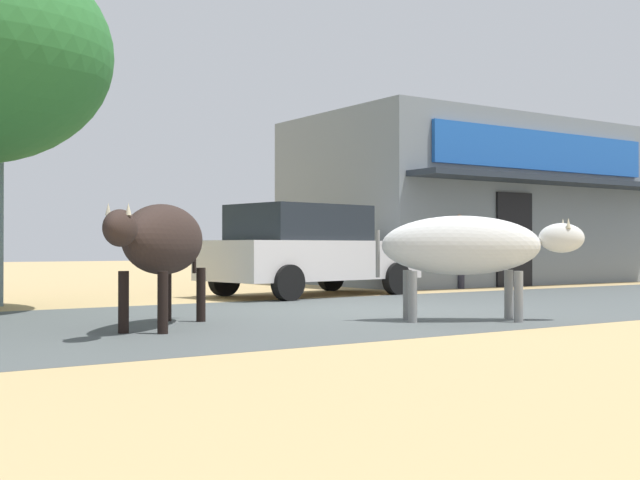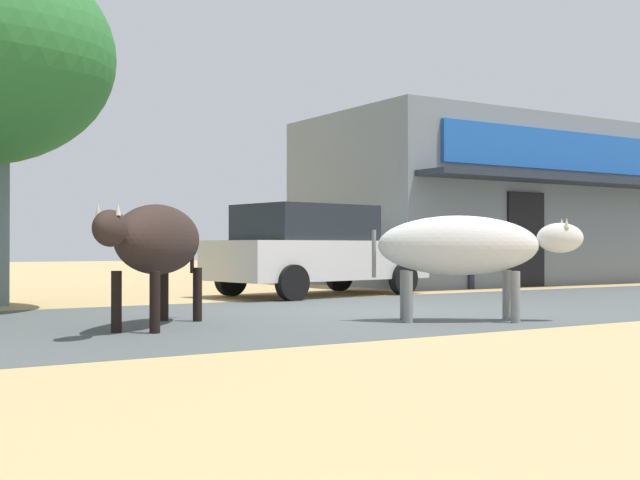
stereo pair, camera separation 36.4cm
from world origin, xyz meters
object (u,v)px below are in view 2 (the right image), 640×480
at_px(cow_near_brown, 158,241).
at_px(pedestrian_by_shop, 468,245).
at_px(cow_far_dark, 465,246).
at_px(parked_hatchback_car, 314,249).

height_order(cow_near_brown, pedestrian_by_shop, pedestrian_by_shop).
bearing_deg(cow_far_dark, cow_near_brown, 159.54).
bearing_deg(pedestrian_by_shop, cow_near_brown, -152.92).
bearing_deg(pedestrian_by_shop, parked_hatchback_car, -175.28).
bearing_deg(cow_near_brown, parked_hatchback_car, 41.68).
distance_m(cow_near_brown, pedestrian_by_shop, 9.70).
distance_m(parked_hatchback_car, cow_near_brown, 6.14).
bearing_deg(parked_hatchback_car, cow_far_dark, -102.62).
relative_size(parked_hatchback_car, cow_far_dark, 1.83).
relative_size(parked_hatchback_car, cow_near_brown, 1.88).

